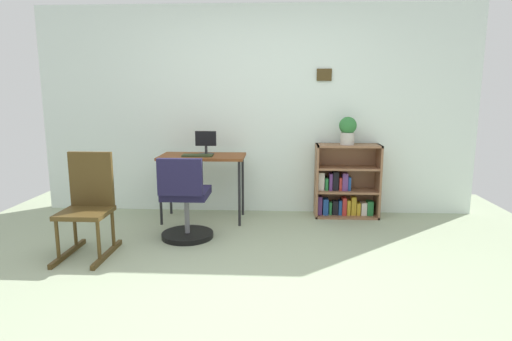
{
  "coord_description": "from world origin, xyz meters",
  "views": [
    {
      "loc": [
        0.28,
        -3.02,
        1.45
      ],
      "look_at": [
        0.06,
        1.17,
        0.68
      ],
      "focal_mm": 30.01,
      "sensor_mm": 36.0,
      "label": 1
    }
  ],
  "objects_px": {
    "office_chair": "(185,204)",
    "bookshelf_low": "(345,185)",
    "potted_plant_on_shelf": "(348,129)",
    "keyboard": "(198,155)",
    "rocking_chair": "(88,204)",
    "monitor": "(206,143)",
    "desk": "(203,161)"
  },
  "relations": [
    {
      "from": "desk",
      "to": "bookshelf_low",
      "type": "xyz_separation_m",
      "value": [
        1.64,
        0.25,
        -0.3
      ]
    },
    {
      "from": "monitor",
      "to": "keyboard",
      "type": "xyz_separation_m",
      "value": [
        -0.08,
        -0.12,
        -0.12
      ]
    },
    {
      "from": "monitor",
      "to": "desk",
      "type": "bearing_deg",
      "value": -134.1
    },
    {
      "from": "monitor",
      "to": "keyboard",
      "type": "distance_m",
      "value": 0.19
    },
    {
      "from": "rocking_chair",
      "to": "potted_plant_on_shelf",
      "type": "xyz_separation_m",
      "value": [
        2.49,
        1.29,
        0.57
      ]
    },
    {
      "from": "office_chair",
      "to": "monitor",
      "type": "bearing_deg",
      "value": 82.71
    },
    {
      "from": "keyboard",
      "to": "bookshelf_low",
      "type": "distance_m",
      "value": 1.75
    },
    {
      "from": "office_chair",
      "to": "bookshelf_low",
      "type": "bearing_deg",
      "value": 28.98
    },
    {
      "from": "desk",
      "to": "potted_plant_on_shelf",
      "type": "distance_m",
      "value": 1.69
    },
    {
      "from": "keyboard",
      "to": "bookshelf_low",
      "type": "bearing_deg",
      "value": 11.21
    },
    {
      "from": "office_chair",
      "to": "rocking_chair",
      "type": "xyz_separation_m",
      "value": [
        -0.79,
        -0.4,
        0.1
      ]
    },
    {
      "from": "rocking_chair",
      "to": "bookshelf_low",
      "type": "bearing_deg",
      "value": 28.29
    },
    {
      "from": "keyboard",
      "to": "monitor",
      "type": "bearing_deg",
      "value": 57.47
    },
    {
      "from": "office_chair",
      "to": "bookshelf_low",
      "type": "relative_size",
      "value": 0.99
    },
    {
      "from": "keyboard",
      "to": "office_chair",
      "type": "xyz_separation_m",
      "value": [
        -0.02,
        -0.61,
        -0.4
      ]
    },
    {
      "from": "desk",
      "to": "bookshelf_low",
      "type": "distance_m",
      "value": 1.69
    },
    {
      "from": "rocking_chair",
      "to": "bookshelf_low",
      "type": "height_order",
      "value": "rocking_chair"
    },
    {
      "from": "keyboard",
      "to": "rocking_chair",
      "type": "bearing_deg",
      "value": -128.79
    },
    {
      "from": "desk",
      "to": "monitor",
      "type": "distance_m",
      "value": 0.21
    },
    {
      "from": "monitor",
      "to": "keyboard",
      "type": "bearing_deg",
      "value": -122.53
    },
    {
      "from": "desk",
      "to": "rocking_chair",
      "type": "height_order",
      "value": "rocking_chair"
    },
    {
      "from": "rocking_chair",
      "to": "office_chair",
      "type": "bearing_deg",
      "value": 26.79
    },
    {
      "from": "office_chair",
      "to": "bookshelf_low",
      "type": "xyz_separation_m",
      "value": [
        1.7,
        0.94,
        0.01
      ]
    },
    {
      "from": "bookshelf_low",
      "to": "potted_plant_on_shelf",
      "type": "bearing_deg",
      "value": -88.64
    },
    {
      "from": "potted_plant_on_shelf",
      "to": "office_chair",
      "type": "bearing_deg",
      "value": -152.33
    },
    {
      "from": "office_chair",
      "to": "rocking_chair",
      "type": "height_order",
      "value": "rocking_chair"
    },
    {
      "from": "potted_plant_on_shelf",
      "to": "rocking_chair",
      "type": "bearing_deg",
      "value": -152.61
    },
    {
      "from": "monitor",
      "to": "bookshelf_low",
      "type": "distance_m",
      "value": 1.7
    },
    {
      "from": "bookshelf_low",
      "to": "office_chair",
      "type": "bearing_deg",
      "value": -151.02
    },
    {
      "from": "desk",
      "to": "monitor",
      "type": "relative_size",
      "value": 3.54
    },
    {
      "from": "rocking_chair",
      "to": "desk",
      "type": "bearing_deg",
      "value": 52.05
    },
    {
      "from": "office_chair",
      "to": "potted_plant_on_shelf",
      "type": "distance_m",
      "value": 2.03
    }
  ]
}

